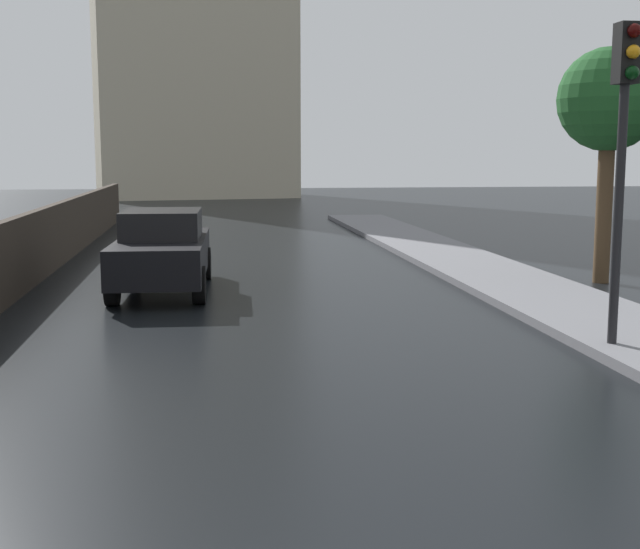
{
  "coord_description": "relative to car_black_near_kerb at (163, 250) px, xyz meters",
  "views": [
    {
      "loc": [
        -0.84,
        -3.35,
        2.59
      ],
      "look_at": [
        0.43,
        6.08,
        1.22
      ],
      "focal_mm": 47.14,
      "sensor_mm": 36.0,
      "label": 1
    }
  ],
  "objects": [
    {
      "name": "street_tree_near",
      "position": [
        8.73,
        -0.08,
        2.79
      ],
      "size": [
        2.04,
        2.04,
        4.67
      ],
      "color": "#4C3823",
      "rests_on": "ground"
    },
    {
      "name": "traffic_light",
      "position": [
        6.05,
        -5.89,
        2.19
      ],
      "size": [
        0.26,
        0.39,
        4.06
      ],
      "color": "black",
      "rests_on": "sidewalk_strip"
    },
    {
      "name": "car_black_near_kerb",
      "position": [
        0.0,
        0.0,
        0.0
      ],
      "size": [
        1.83,
        4.43,
        1.54
      ],
      "rotation": [
        0.0,
        0.0,
        3.1
      ],
      "color": "black",
      "rests_on": "ground"
    }
  ]
}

